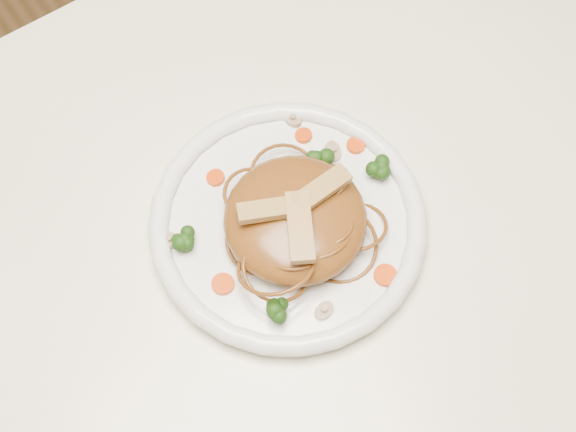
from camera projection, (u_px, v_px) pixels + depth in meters
ground at (252, 429)px, 1.44m from camera, size 4.00×4.00×0.00m
table at (227, 319)px, 0.86m from camera, size 1.20×0.80×0.75m
plate at (288, 225)px, 0.79m from camera, size 0.31×0.31×0.02m
noodle_mound at (295, 219)px, 0.76m from camera, size 0.18×0.18×0.05m
chicken_a at (322, 189)px, 0.74m from camera, size 0.06×0.02×0.01m
chicken_b at (269, 210)px, 0.73m from camera, size 0.06×0.04×0.01m
chicken_c at (300, 227)px, 0.72m from camera, size 0.05×0.07×0.01m
broccoli_0 at (317, 156)px, 0.80m from camera, size 0.03×0.03×0.03m
broccoli_1 at (185, 240)px, 0.76m from camera, size 0.04×0.04×0.03m
broccoli_2 at (279, 312)px, 0.72m from camera, size 0.03×0.03×0.03m
broccoli_3 at (380, 168)px, 0.79m from camera, size 0.03×0.03×0.03m
carrot_0 at (304, 135)px, 0.82m from camera, size 0.02×0.02×0.00m
carrot_1 at (223, 284)px, 0.75m from camera, size 0.03×0.03×0.00m
carrot_2 at (356, 145)px, 0.82m from camera, size 0.02×0.02×0.00m
carrot_3 at (216, 178)px, 0.80m from camera, size 0.02×0.02×0.00m
carrot_4 at (385, 275)px, 0.75m from camera, size 0.02×0.02×0.00m
mushroom_0 at (324, 310)px, 0.74m from camera, size 0.02×0.02×0.01m
mushroom_1 at (333, 151)px, 0.81m from camera, size 0.03×0.03×0.01m
mushroom_2 at (169, 240)px, 0.77m from camera, size 0.03×0.03×0.01m
mushroom_3 at (293, 119)px, 0.83m from camera, size 0.02×0.02×0.01m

